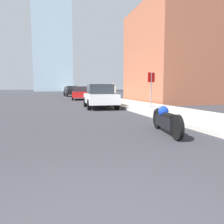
{
  "coord_description": "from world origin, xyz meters",
  "views": [
    {
      "loc": [
        -0.26,
        -1.42,
        1.33
      ],
      "look_at": [
        1.69,
        5.72,
        0.52
      ],
      "focal_mm": 35.0,
      "sensor_mm": 36.0,
      "label": 1
    }
  ],
  "objects": [
    {
      "name": "sidewalk",
      "position": [
        5.76,
        40.0,
        0.07
      ],
      "size": [
        3.43,
        240.0,
        0.15
      ],
      "color": "#B2ADA3",
      "rests_on": "ground_plane"
    },
    {
      "name": "parked_car_black",
      "position": [
        2.72,
        35.2,
        0.86
      ],
      "size": [
        2.28,
        4.53,
        1.7
      ],
      "rotation": [
        0.0,
        0.0,
        0.09
      ],
      "color": "black",
      "rests_on": "ground_plane"
    },
    {
      "name": "stop_sign",
      "position": [
        5.7,
        11.15,
        1.62
      ],
      "size": [
        0.57,
        0.26,
        2.15
      ],
      "color": "slate",
      "rests_on": "sidewalk"
    },
    {
      "name": "parked_car_white",
      "position": [
        2.81,
        12.95,
        0.81
      ],
      "size": [
        2.12,
        4.26,
        1.59
      ],
      "rotation": [
        0.0,
        0.0,
        -0.06
      ],
      "color": "silver",
      "rests_on": "ground_plane"
    },
    {
      "name": "pedestrian",
      "position": [
        4.82,
        16.76,
        0.97
      ],
      "size": [
        0.36,
        0.22,
        1.61
      ],
      "color": "#1E2347",
      "rests_on": "sidewalk"
    },
    {
      "name": "parked_car_red",
      "position": [
        2.87,
        24.24,
        0.77
      ],
      "size": [
        2.25,
        4.62,
        1.54
      ],
      "rotation": [
        0.0,
        0.0,
        -0.09
      ],
      "color": "red",
      "rests_on": "ground_plane"
    },
    {
      "name": "motorcycle",
      "position": [
        2.94,
        4.29,
        0.4
      ],
      "size": [
        0.68,
        2.34,
        0.79
      ],
      "rotation": [
        0.0,
        0.0,
        -0.17
      ],
      "color": "black",
      "rests_on": "ground_plane"
    },
    {
      "name": "distant_tower",
      "position": [
        0.4,
        102.84,
        34.89
      ],
      "size": [
        16.36,
        16.36,
        69.78
      ],
      "color": "#9EB7CC",
      "rests_on": "ground_plane"
    },
    {
      "name": "brick_storefront",
      "position": [
        13.89,
        18.0,
        4.52
      ],
      "size": [
        12.43,
        9.45,
        9.04
      ],
      "color": "#9E563D",
      "rests_on": "ground_plane"
    },
    {
      "name": "parked_car_blue",
      "position": [
        2.95,
        46.4,
        0.81
      ],
      "size": [
        2.09,
        4.55,
        1.58
      ],
      "rotation": [
        0.0,
        0.0,
        -0.08
      ],
      "color": "#1E3899",
      "rests_on": "ground_plane"
    }
  ]
}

